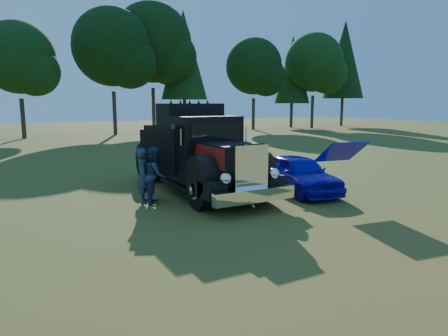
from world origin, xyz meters
TOP-DOWN VIEW (x-y plane):
  - ground at (0.00, 0.00)m, footprint 120.00×120.00m
  - treeline at (-0.00, 28.14)m, footprint 72.10×25.56m
  - diamond_t_truck at (0.20, 2.89)m, footprint 3.28×7.16m
  - hotrod_coupe at (3.11, 1.26)m, footprint 2.02×4.20m
  - spectator_near at (-1.95, 2.43)m, footprint 0.59×0.71m
  - spectator_far at (-1.66, 2.24)m, footprint 0.90×1.01m

SIDE VIEW (x-z plane):
  - ground at x=0.00m, z-range 0.00..0.00m
  - hotrod_coupe at x=3.11m, z-range -0.29..1.59m
  - spectator_near at x=-1.95m, z-range 0.00..1.67m
  - spectator_far at x=-1.66m, z-range 0.00..1.72m
  - diamond_t_truck at x=0.20m, z-range -0.22..2.78m
  - treeline at x=0.00m, z-range 0.93..14.76m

